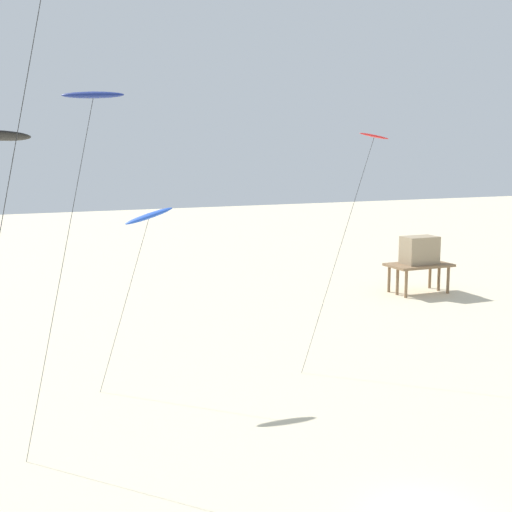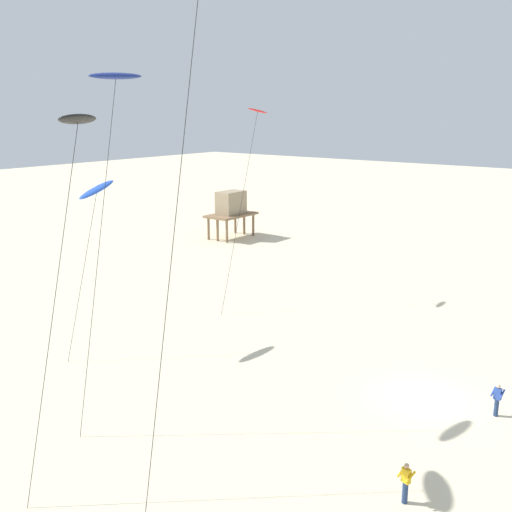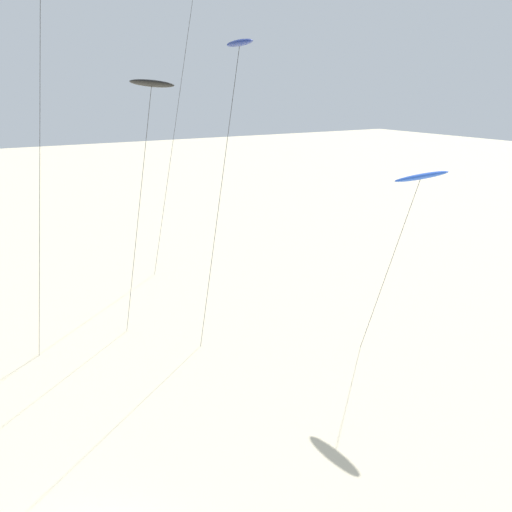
% 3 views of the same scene
% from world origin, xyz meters
% --- Properties ---
extents(kite_red, '(6.34, 1.18, 14.66)m').
position_xyz_m(kite_red, '(8.62, 17.63, 13.99)').
color(kite_red, red).
rests_on(kite_red, ground).
extents(kite_navy, '(4.98, 1.11, 16.16)m').
position_xyz_m(kite_navy, '(-9.69, 11.41, 15.81)').
color(kite_navy, navy).
rests_on(kite_navy, ground).
extents(kite_blue, '(4.76, 1.25, 10.38)m').
position_xyz_m(kite_blue, '(-5.35, 18.91, 9.79)').
color(kite_blue, blue).
rests_on(kite_blue, ground).
extents(stilt_house, '(5.94, 3.42, 5.39)m').
position_xyz_m(stilt_house, '(24.48, 33.62, 3.65)').
color(stilt_house, '#846647').
rests_on(stilt_house, ground).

